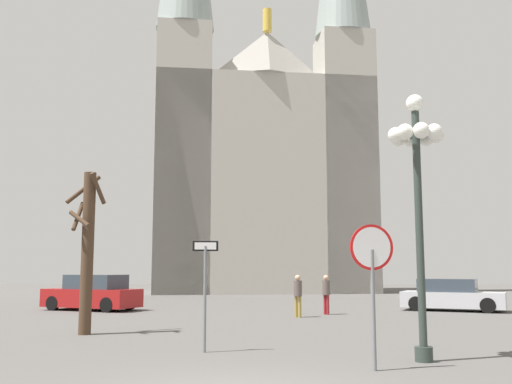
{
  "coord_description": "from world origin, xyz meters",
  "views": [
    {
      "loc": [
        0.45,
        -8.86,
        1.88
      ],
      "look_at": [
        0.04,
        19.03,
        5.51
      ],
      "focal_mm": 40.94,
      "sensor_mm": 36.0,
      "label": 1
    }
  ],
  "objects_px": {
    "cathedral": "(262,134)",
    "pedestrian_walking": "(326,291)",
    "parked_car_far_silver": "(452,296)",
    "street_lamp": "(417,171)",
    "stop_sign": "(372,266)",
    "one_way_arrow_sign": "(205,283)",
    "parked_car_near_red": "(93,294)",
    "pedestrian_standing": "(298,292)",
    "bare_tree": "(87,247)"
  },
  "relations": [
    {
      "from": "stop_sign",
      "to": "street_lamp",
      "type": "distance_m",
      "value": 2.54
    },
    {
      "from": "one_way_arrow_sign",
      "to": "bare_tree",
      "type": "distance_m",
      "value": 5.2
    },
    {
      "from": "stop_sign",
      "to": "parked_car_near_red",
      "type": "height_order",
      "value": "stop_sign"
    },
    {
      "from": "cathedral",
      "to": "street_lamp",
      "type": "bearing_deg",
      "value": -84.28
    },
    {
      "from": "pedestrian_walking",
      "to": "pedestrian_standing",
      "type": "distance_m",
      "value": 1.83
    },
    {
      "from": "street_lamp",
      "to": "parked_car_near_red",
      "type": "height_order",
      "value": "street_lamp"
    },
    {
      "from": "parked_car_far_silver",
      "to": "pedestrian_walking",
      "type": "height_order",
      "value": "pedestrian_walking"
    },
    {
      "from": "pedestrian_standing",
      "to": "cathedral",
      "type": "bearing_deg",
      "value": 93.57
    },
    {
      "from": "parked_car_near_red",
      "to": "parked_car_far_silver",
      "type": "bearing_deg",
      "value": -0.25
    },
    {
      "from": "stop_sign",
      "to": "pedestrian_walking",
      "type": "relative_size",
      "value": 1.7
    },
    {
      "from": "bare_tree",
      "to": "street_lamp",
      "type": "bearing_deg",
      "value": -29.46
    },
    {
      "from": "street_lamp",
      "to": "pedestrian_standing",
      "type": "relative_size",
      "value": 3.45
    },
    {
      "from": "pedestrian_walking",
      "to": "pedestrian_standing",
      "type": "relative_size",
      "value": 0.99
    },
    {
      "from": "stop_sign",
      "to": "parked_car_near_red",
      "type": "distance_m",
      "value": 18.12
    },
    {
      "from": "one_way_arrow_sign",
      "to": "street_lamp",
      "type": "relative_size",
      "value": 0.45
    },
    {
      "from": "cathedral",
      "to": "pedestrian_walking",
      "type": "xyz_separation_m",
      "value": [
        2.68,
        -21.78,
        -11.61
      ]
    },
    {
      "from": "cathedral",
      "to": "bare_tree",
      "type": "height_order",
      "value": "cathedral"
    },
    {
      "from": "cathedral",
      "to": "pedestrian_walking",
      "type": "relative_size",
      "value": 25.38
    },
    {
      "from": "stop_sign",
      "to": "pedestrian_standing",
      "type": "relative_size",
      "value": 1.68
    },
    {
      "from": "street_lamp",
      "to": "bare_tree",
      "type": "distance_m",
      "value": 9.69
    },
    {
      "from": "parked_car_near_red",
      "to": "bare_tree",
      "type": "bearing_deg",
      "value": -74.89
    },
    {
      "from": "parked_car_near_red",
      "to": "pedestrian_walking",
      "type": "distance_m",
      "value": 10.44
    },
    {
      "from": "street_lamp",
      "to": "pedestrian_walking",
      "type": "distance_m",
      "value": 12.34
    },
    {
      "from": "stop_sign",
      "to": "one_way_arrow_sign",
      "type": "height_order",
      "value": "stop_sign"
    },
    {
      "from": "one_way_arrow_sign",
      "to": "bare_tree",
      "type": "xyz_separation_m",
      "value": [
        -3.78,
        3.45,
        0.94
      ]
    },
    {
      "from": "stop_sign",
      "to": "pedestrian_standing",
      "type": "bearing_deg",
      "value": 93.66
    },
    {
      "from": "cathedral",
      "to": "stop_sign",
      "type": "bearing_deg",
      "value": -86.4
    },
    {
      "from": "cathedral",
      "to": "stop_sign",
      "type": "distance_m",
      "value": 36.46
    },
    {
      "from": "street_lamp",
      "to": "pedestrian_walking",
      "type": "bearing_deg",
      "value": 93.37
    },
    {
      "from": "cathedral",
      "to": "parked_car_far_silver",
      "type": "bearing_deg",
      "value": -66.76
    },
    {
      "from": "cathedral",
      "to": "bare_tree",
      "type": "xyz_separation_m",
      "value": [
        -4.96,
        -29.04,
        -10.09
      ]
    },
    {
      "from": "parked_car_near_red",
      "to": "parked_car_far_silver",
      "type": "height_order",
      "value": "parked_car_near_red"
    },
    {
      "from": "cathedral",
      "to": "parked_car_far_silver",
      "type": "relative_size",
      "value": 8.6
    },
    {
      "from": "stop_sign",
      "to": "pedestrian_walking",
      "type": "distance_m",
      "value": 13.06
    },
    {
      "from": "street_lamp",
      "to": "bare_tree",
      "type": "bearing_deg",
      "value": 150.54
    },
    {
      "from": "parked_car_near_red",
      "to": "one_way_arrow_sign",
      "type": "bearing_deg",
      "value": -63.89
    },
    {
      "from": "cathedral",
      "to": "parked_car_far_silver",
      "type": "xyz_separation_m",
      "value": [
        8.43,
        -19.63,
        -11.9
      ]
    },
    {
      "from": "one_way_arrow_sign",
      "to": "parked_car_near_red",
      "type": "relative_size",
      "value": 0.53
    },
    {
      "from": "stop_sign",
      "to": "one_way_arrow_sign",
      "type": "bearing_deg",
      "value": 145.61
    },
    {
      "from": "one_way_arrow_sign",
      "to": "pedestrian_walking",
      "type": "distance_m",
      "value": 11.4
    },
    {
      "from": "stop_sign",
      "to": "street_lamp",
      "type": "relative_size",
      "value": 0.49
    },
    {
      "from": "street_lamp",
      "to": "pedestrian_standing",
      "type": "bearing_deg",
      "value": 100.33
    },
    {
      "from": "parked_car_far_silver",
      "to": "pedestrian_walking",
      "type": "relative_size",
      "value": 2.95
    },
    {
      "from": "parked_car_near_red",
      "to": "pedestrian_walking",
      "type": "relative_size",
      "value": 2.94
    },
    {
      "from": "stop_sign",
      "to": "parked_car_far_silver",
      "type": "xyz_separation_m",
      "value": [
        6.24,
        15.18,
        -1.26
      ]
    },
    {
      "from": "stop_sign",
      "to": "parked_car_near_red",
      "type": "relative_size",
      "value": 0.58
    },
    {
      "from": "one_way_arrow_sign",
      "to": "pedestrian_standing",
      "type": "bearing_deg",
      "value": 74.29
    },
    {
      "from": "parked_car_far_silver",
      "to": "stop_sign",
      "type": "bearing_deg",
      "value": -112.34
    },
    {
      "from": "bare_tree",
      "to": "pedestrian_walking",
      "type": "relative_size",
      "value": 2.95
    },
    {
      "from": "parked_car_far_silver",
      "to": "parked_car_near_red",
      "type": "bearing_deg",
      "value": 179.75
    }
  ]
}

